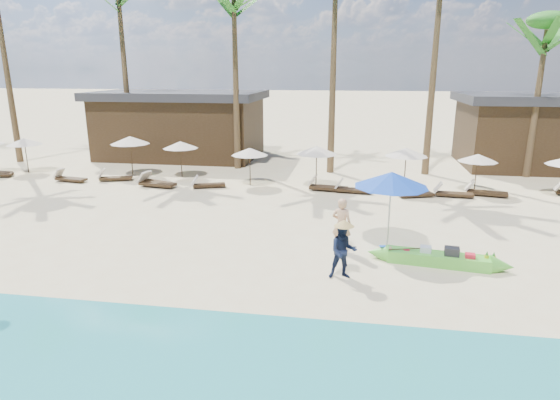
# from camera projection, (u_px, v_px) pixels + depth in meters

# --- Properties ---
(ground) EXTENTS (240.00, 240.00, 0.00)m
(ground) POSITION_uv_depth(u_px,v_px,m) (231.00, 269.00, 13.82)
(ground) COLOR beige
(ground) RESTS_ON ground
(wet_sand_strip) EXTENTS (240.00, 4.50, 0.01)m
(wet_sand_strip) POSITION_uv_depth(u_px,v_px,m) (165.00, 374.00, 9.06)
(wet_sand_strip) COLOR tan
(wet_sand_strip) RESTS_ON ground
(green_canoe) EXTENTS (4.70, 1.01, 0.60)m
(green_canoe) POSITION_uv_depth(u_px,v_px,m) (438.00, 259.00, 14.06)
(green_canoe) COLOR #57C23B
(green_canoe) RESTS_ON ground
(tourist) EXTENTS (0.73, 0.58, 1.77)m
(tourist) POSITION_uv_depth(u_px,v_px,m) (342.00, 225.00, 15.01)
(tourist) COLOR tan
(tourist) RESTS_ON ground
(vendor_green) EXTENTS (0.86, 0.72, 1.60)m
(vendor_green) POSITION_uv_depth(u_px,v_px,m) (343.00, 251.00, 13.03)
(vendor_green) COLOR #141D38
(vendor_green) RESTS_ON ground
(blue_umbrella) EXTENTS (2.38, 2.38, 2.56)m
(blue_umbrella) POSITION_uv_depth(u_px,v_px,m) (391.00, 179.00, 14.86)
(blue_umbrella) COLOR #99999E
(blue_umbrella) RESTS_ON ground
(resort_parasol_2) EXTENTS (1.90, 1.90, 1.96)m
(resort_parasol_2) POSITION_uv_depth(u_px,v_px,m) (24.00, 141.00, 26.29)
(resort_parasol_2) COLOR #332314
(resort_parasol_2) RESTS_ON ground
(resort_parasol_3) EXTENTS (2.11, 2.11, 2.17)m
(resort_parasol_3) POSITION_uv_depth(u_px,v_px,m) (130.00, 140.00, 25.47)
(resort_parasol_3) COLOR #332314
(resort_parasol_3) RESTS_ON ground
(lounger_3_left) EXTENTS (1.81, 0.81, 0.59)m
(lounger_3_left) POSITION_uv_depth(u_px,v_px,m) (69.00, 178.00, 24.49)
(lounger_3_left) COLOR #332314
(lounger_3_left) RESTS_ON ground
(lounger_3_right) EXTENTS (1.81, 1.01, 0.59)m
(lounger_3_right) POSITION_uv_depth(u_px,v_px,m) (113.00, 177.00, 24.64)
(lounger_3_right) COLOR #332314
(lounger_3_right) RESTS_ON ground
(resort_parasol_4) EXTENTS (1.89, 1.89, 1.95)m
(resort_parasol_4) POSITION_uv_depth(u_px,v_px,m) (180.00, 145.00, 25.18)
(resort_parasol_4) COLOR #332314
(resort_parasol_4) RESTS_ON ground
(lounger_4_left) EXTENTS (2.01, 0.89, 0.66)m
(lounger_4_left) POSITION_uv_depth(u_px,v_px,m) (155.00, 183.00, 23.36)
(lounger_4_left) COLOR #332314
(lounger_4_left) RESTS_ON ground
(lounger_4_right) EXTENTS (1.80, 1.06, 0.58)m
(lounger_4_right) POSITION_uv_depth(u_px,v_px,m) (155.00, 181.00, 23.80)
(lounger_4_right) COLOR #332314
(lounger_4_right) RESTS_ON ground
(resort_parasol_5) EXTENTS (1.85, 1.85, 1.91)m
(resort_parasol_5) POSITION_uv_depth(u_px,v_px,m) (250.00, 152.00, 23.36)
(resort_parasol_5) COLOR #332314
(resort_parasol_5) RESTS_ON ground
(lounger_5_left) EXTENTS (1.73, 1.03, 0.56)m
(lounger_5_left) POSITION_uv_depth(u_px,v_px,m) (207.00, 184.00, 23.21)
(lounger_5_left) COLOR #332314
(lounger_5_left) RESTS_ON ground
(resort_parasol_6) EXTENTS (2.02, 2.02, 2.08)m
(resort_parasol_6) POSITION_uv_depth(u_px,v_px,m) (317.00, 150.00, 22.82)
(resort_parasol_6) COLOR #332314
(resort_parasol_6) RESTS_ON ground
(lounger_6_left) EXTENTS (1.98, 0.84, 0.65)m
(lounger_6_left) POSITION_uv_depth(u_px,v_px,m) (326.00, 186.00, 22.63)
(lounger_6_left) COLOR #332314
(lounger_6_left) RESTS_ON ground
(lounger_6_right) EXTENTS (1.77, 0.68, 0.59)m
(lounger_6_right) POSITION_uv_depth(u_px,v_px,m) (351.00, 189.00, 22.25)
(lounger_6_right) COLOR #332314
(lounger_6_right) RESTS_ON ground
(resort_parasol_7) EXTENTS (2.03, 2.03, 2.09)m
(resort_parasol_7) POSITION_uv_depth(u_px,v_px,m) (406.00, 152.00, 22.24)
(resort_parasol_7) COLOR #332314
(resort_parasol_7) RESTS_ON ground
(lounger_7_left) EXTENTS (1.73, 1.01, 0.56)m
(lounger_7_left) POSITION_uv_depth(u_px,v_px,m) (414.00, 193.00, 21.49)
(lounger_7_left) COLOR #332314
(lounger_7_left) RESTS_ON ground
(lounger_7_right) EXTENTS (1.78, 0.68, 0.59)m
(lounger_7_right) POSITION_uv_depth(u_px,v_px,m) (451.00, 193.00, 21.55)
(lounger_7_right) COLOR #332314
(lounger_7_right) RESTS_ON ground
(resort_parasol_8) EXTENTS (1.81, 1.81, 1.86)m
(resort_parasol_8) POSITION_uv_depth(u_px,v_px,m) (478.00, 158.00, 21.93)
(resort_parasol_8) COLOR #332314
(resort_parasol_8) RESTS_ON ground
(lounger_8_left) EXTENTS (1.94, 0.94, 0.63)m
(lounger_8_left) POSITION_uv_depth(u_px,v_px,m) (484.00, 191.00, 21.73)
(lounger_8_left) COLOR #332314
(lounger_8_left) RESTS_ON ground
(palm_2) EXTENTS (2.08, 2.08, 11.33)m
(palm_2) POSITION_uv_depth(u_px,v_px,m) (119.00, 7.00, 27.25)
(palm_2) COLOR brown
(palm_2) RESTS_ON ground
(palm_3) EXTENTS (2.08, 2.08, 10.52)m
(palm_3) POSITION_uv_depth(u_px,v_px,m) (234.00, 14.00, 25.58)
(palm_3) COLOR brown
(palm_3) RESTS_ON ground
(palm_6) EXTENTS (2.08, 2.08, 8.51)m
(palm_6) POSITION_uv_depth(u_px,v_px,m) (545.00, 41.00, 23.77)
(palm_6) COLOR brown
(palm_6) RESTS_ON ground
(pavilion_west) EXTENTS (10.80, 6.60, 4.30)m
(pavilion_west) POSITION_uv_depth(u_px,v_px,m) (181.00, 124.00, 31.07)
(pavilion_west) COLOR #332314
(pavilion_west) RESTS_ON ground
(pavilion_east) EXTENTS (8.80, 6.60, 4.30)m
(pavilion_east) POSITION_uv_depth(u_px,v_px,m) (535.00, 130.00, 27.74)
(pavilion_east) COLOR #332314
(pavilion_east) RESTS_ON ground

